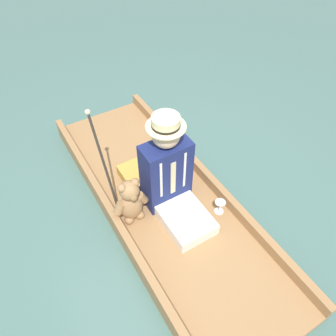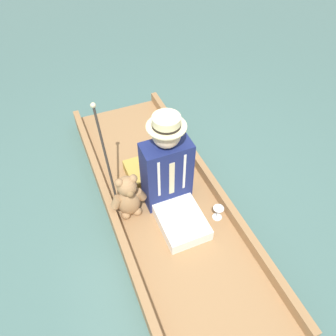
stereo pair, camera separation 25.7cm
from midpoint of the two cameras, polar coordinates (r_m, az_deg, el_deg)
ground_plane at (r=2.98m, az=-3.37°, el=-6.90°), size 16.00×16.00×0.00m
punt_boat at (r=2.93m, az=-3.42°, el=-6.15°), size 0.98×2.86×0.21m
seat_cushion at (r=3.05m, az=-6.12°, el=-0.70°), size 0.47×0.33×0.10m
seated_person at (r=2.60m, az=-2.46°, el=-1.57°), size 0.39×0.68×0.89m
teddy_bear at (r=2.65m, az=-9.28°, el=-5.96°), size 0.31×0.18×0.44m
wine_glass at (r=2.75m, az=6.42°, el=-6.51°), size 0.09×0.09×0.13m
walking_cane at (r=2.60m, az=-14.23°, el=1.68°), size 0.04×0.36×0.87m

